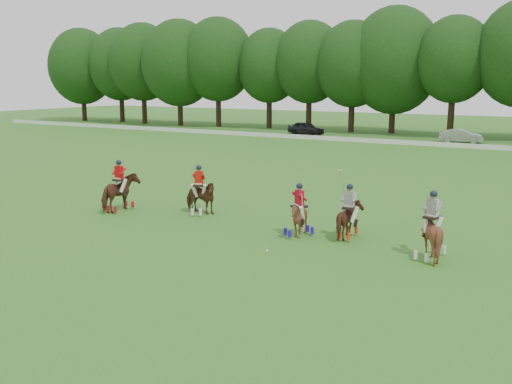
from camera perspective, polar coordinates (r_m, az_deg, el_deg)
The scene contains 11 objects.
ground at distance 21.82m, azimuth -8.34°, elevation -5.14°, with size 180.00×180.00×0.00m, color #2A641C.
tree_line at distance 65.64m, azimuth 19.51°, elevation 12.36°, with size 117.98×14.32×14.75m.
boundary_rail at distance 56.16m, azimuth 16.71°, elevation 4.66°, with size 120.00×0.10×0.44m, color white.
car_left at distance 65.29m, azimuth 5.02°, elevation 6.38°, with size 1.75×4.36×1.48m, color black.
car_mid at distance 60.04m, azimuth 19.80°, elevation 5.30°, with size 1.43×4.11×1.35m, color #96969B.
polo_red_a at distance 27.47m, azimuth -13.45°, elevation -0.05°, with size 1.30×2.11×2.43m.
polo_red_b at distance 26.28m, azimuth -5.69°, elevation -0.47°, with size 1.93×1.81×2.28m.
polo_red_c at distance 22.43m, azimuth 4.32°, elevation -2.61°, with size 1.65×1.69×2.14m.
polo_stripe_a at distance 22.39m, azimuth 9.26°, elevation -2.71°, with size 1.08×1.76×2.70m.
polo_stripe_b at distance 20.52m, azimuth 17.12°, elevation -4.05°, with size 1.70×1.83×2.39m.
polo_ball at distance 20.57m, azimuth 1.09°, elevation -5.90°, with size 0.09×0.09×0.09m, color white.
Camera 1 is at (13.22, -16.27, 6.05)m, focal length 40.00 mm.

